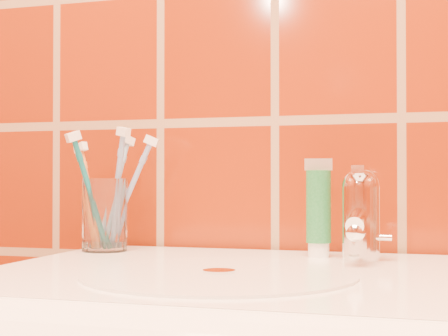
% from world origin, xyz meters
% --- Properties ---
extents(glass_tumbler, '(0.08, 0.08, 0.11)m').
position_xyz_m(glass_tumbler, '(-0.23, 1.10, 0.90)').
color(glass_tumbler, white).
rests_on(glass_tumbler, pedestal_sink).
extents(toothpaste_tube, '(0.04, 0.03, 0.13)m').
position_xyz_m(toothpaste_tube, '(0.08, 1.12, 0.91)').
color(toothpaste_tube, white).
rests_on(toothpaste_tube, pedestal_sink).
extents(faucet, '(0.05, 0.11, 0.12)m').
position_xyz_m(faucet, '(0.14, 1.09, 0.91)').
color(faucet, white).
rests_on(faucet, pedestal_sink).
extents(toothbrush_0, '(0.10, 0.09, 0.17)m').
position_xyz_m(toothbrush_0, '(-0.26, 1.10, 0.93)').
color(toothbrush_0, orange).
rests_on(toothbrush_0, glass_tumbler).
extents(toothbrush_1, '(0.12, 0.13, 0.19)m').
position_xyz_m(toothbrush_1, '(-0.24, 1.08, 0.93)').
color(toothbrush_1, '#0D626F').
rests_on(toothbrush_1, glass_tumbler).
extents(toothbrush_2, '(0.13, 0.11, 0.18)m').
position_xyz_m(toothbrush_2, '(-0.20, 1.12, 0.93)').
color(toothbrush_2, '#6C88C1').
rests_on(toothbrush_2, glass_tumbler).
extents(toothbrush_3, '(0.08, 0.07, 0.19)m').
position_xyz_m(toothbrush_3, '(-0.21, 1.11, 0.94)').
color(toothbrush_3, '#6D8CC2').
rests_on(toothbrush_3, glass_tumbler).
extents(toothbrush_4, '(0.09, 0.13, 0.19)m').
position_xyz_m(toothbrush_4, '(-0.23, 1.13, 0.93)').
color(toothbrush_4, '#73A0CD').
rests_on(toothbrush_4, glass_tumbler).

